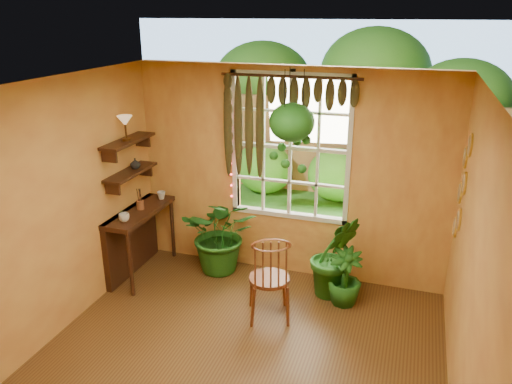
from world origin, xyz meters
TOP-DOWN VIEW (x-y plane):
  - floor at (0.00, 0.00)m, footprint 4.50×4.50m
  - ceiling at (0.00, 0.00)m, footprint 4.50×4.50m
  - wall_back at (0.00, 2.25)m, footprint 4.00×0.00m
  - wall_left at (-2.00, 0.00)m, footprint 0.00×4.50m
  - wall_right at (2.00, 0.00)m, footprint 0.00×4.50m
  - window at (0.00, 2.28)m, footprint 1.52×0.10m
  - valance_vine at (-0.08, 2.16)m, footprint 1.70×0.12m
  - string_lights at (-0.76, 2.19)m, footprint 0.03×0.03m
  - wall_plates at (1.98, 1.79)m, footprint 0.04×0.32m
  - counter_ledge at (-1.91, 1.60)m, footprint 0.40×1.20m
  - shelf_lower at (-1.88, 1.60)m, footprint 0.25×0.90m
  - shelf_upper at (-1.88, 1.60)m, footprint 0.25×0.90m
  - backyard at (0.24, 6.87)m, footprint 14.00×10.00m
  - windsor_chair at (0.09, 1.12)m, footprint 0.59×0.61m
  - potted_plant_left at (-0.83, 1.99)m, footprint 1.11×1.01m
  - potted_plant_mid at (0.69, 1.83)m, footprint 0.72×0.67m
  - potted_plant_right at (0.85, 1.68)m, footprint 0.48×0.48m
  - hanging_basket at (0.09, 1.94)m, footprint 0.53×0.53m
  - cup_a at (-1.78, 1.22)m, footprint 0.14×0.14m
  - cup_b at (-1.72, 2.04)m, footprint 0.13×0.13m
  - brush_jar at (-1.80, 1.63)m, footprint 0.10×0.10m
  - shelf_vase at (-1.87, 1.71)m, footprint 0.16×0.16m
  - tiffany_lamp at (-1.86, 1.55)m, footprint 0.18×0.18m

SIDE VIEW (x-z plane):
  - floor at x=0.00m, z-range 0.00..0.00m
  - potted_plant_right at x=0.85m, z-range 0.00..0.71m
  - windsor_chair at x=0.09m, z-range -0.26..0.97m
  - potted_plant_mid at x=0.69m, z-range 0.00..1.06m
  - potted_plant_left at x=-0.83m, z-range 0.00..1.07m
  - counter_ledge at x=-1.91m, z-range 0.10..1.00m
  - cup_a at x=-1.78m, z-range 0.90..1.00m
  - cup_b at x=-1.72m, z-range 0.90..1.00m
  - brush_jar at x=-1.80m, z-range 0.86..1.21m
  - backyard at x=0.24m, z-range -4.72..7.28m
  - wall_back at x=0.00m, z-range -0.65..3.35m
  - wall_left at x=-2.00m, z-range -0.90..3.60m
  - wall_right at x=2.00m, z-range -0.90..3.60m
  - shelf_lower at x=-1.88m, z-range 1.38..1.42m
  - shelf_vase at x=-1.87m, z-range 1.42..1.55m
  - wall_plates at x=1.98m, z-range 1.00..2.10m
  - window at x=0.00m, z-range 0.77..2.63m
  - string_lights at x=-0.76m, z-range 0.98..2.52m
  - shelf_upper at x=-1.88m, z-range 1.78..1.82m
  - hanging_basket at x=0.09m, z-range 1.43..2.62m
  - tiffany_lamp at x=-1.86m, z-range 1.89..2.20m
  - valance_vine at x=-0.08m, z-range 1.73..2.83m
  - ceiling at x=0.00m, z-range 2.70..2.70m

